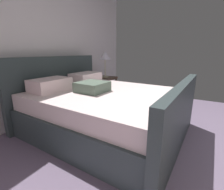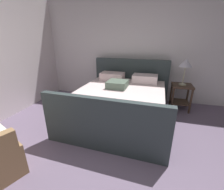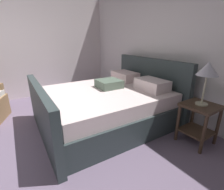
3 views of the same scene
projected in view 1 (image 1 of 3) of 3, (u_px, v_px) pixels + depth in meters
name	position (u px, v px, depth m)	size (l,w,h in m)	color
wall_back	(48.00, 44.00, 2.94)	(4.98, 0.12, 2.65)	silver
bed	(103.00, 108.00, 2.47)	(1.97, 2.26, 1.10)	#313C3D
nightstand_right	(105.00, 85.00, 3.87)	(0.44, 0.44, 0.60)	#402E20
table_lamp_right	(105.00, 56.00, 3.70)	(0.27, 0.27, 0.59)	#B7B293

